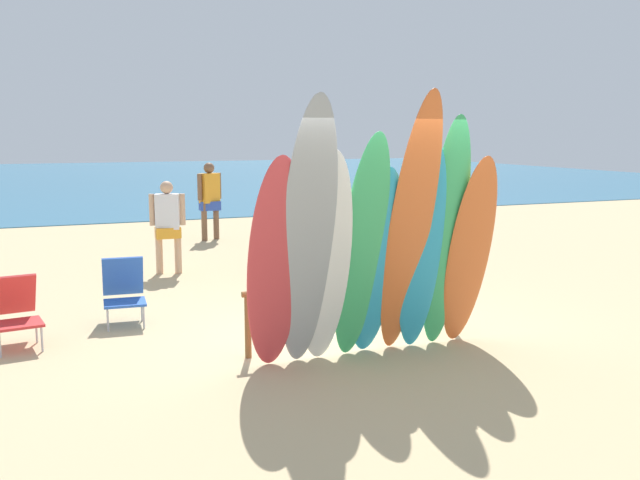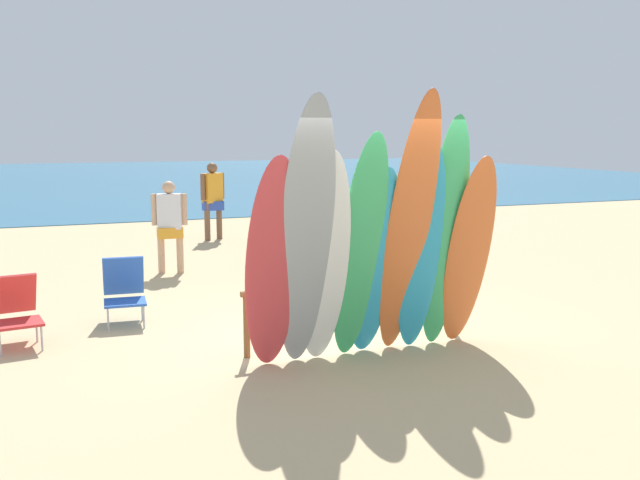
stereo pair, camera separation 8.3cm
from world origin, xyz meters
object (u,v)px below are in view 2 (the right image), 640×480
Objects in this scene: surfboard_grey_1 at (306,236)px; surfboard_green_7 at (445,234)px; beachgoer_by_water at (302,209)px; beach_chair_blue at (124,289)px; surfboard_white_2 at (324,260)px; beach_chair_red at (15,308)px; surfboard_rack at (357,296)px; surfboard_orange_8 at (469,252)px; beachgoer_midbeach at (170,220)px; surfboard_orange_5 at (409,227)px; surfboard_teal_4 at (375,263)px; beachgoer_near_rack at (213,196)px; surfboard_red_0 at (273,265)px; surfboard_teal_6 at (421,248)px; surfboard_green_3 at (360,249)px; beachgoer_photographing at (281,227)px.

surfboard_green_7 is (1.65, 0.15, -0.09)m from surfboard_grey_1.
beach_chair_blue is (-3.55, -3.28, -0.54)m from beachgoer_by_water.
surfboard_white_2 reaches higher than beach_chair_red.
surfboard_rack is 0.94× the size of surfboard_grey_1.
surfboard_grey_1 is at bearing 148.06° from beachgoer_by_water.
beachgoer_midbeach is (-2.40, 5.36, -0.16)m from surfboard_orange_8.
beachgoer_midbeach is at bearing 102.59° from surfboard_orange_5.
surfboard_orange_8 is at bearing -3.73° from surfboard_teal_4.
surfboard_teal_4 is 0.96× the size of surfboard_orange_8.
beach_chair_blue is at bearing 40.62° from beachgoer_near_rack.
surfboard_teal_4 is 1.25× the size of beachgoer_by_water.
surfboard_red_0 is 2.71× the size of beach_chair_blue.
beachgoer_near_rack is at bearing 83.02° from surfboard_red_0.
beachgoer_near_rack is at bearing 93.92° from surfboard_teal_6.
surfboard_green_7 is 3.16× the size of beach_chair_blue.
surfboard_orange_5 is 1.11× the size of surfboard_green_7.
surfboard_green_3 is at bearing -172.00° from surfboard_teal_6.
surfboard_green_7 is 4.17m from beachgoer_photographing.
surfboard_teal_6 is 1.07× the size of surfboard_orange_8.
surfboard_teal_4 is 4.11m from beachgoer_photographing.
surfboard_rack is at bearing 63.01° from surfboard_green_3.
surfboard_grey_1 is 4.44m from beachgoer_photographing.
surfboard_red_0 reaches higher than surfboard_teal_4.
beachgoer_midbeach is at bearing 95.41° from surfboard_green_3.
surfboard_teal_6 is 1.36× the size of beachgoer_near_rack.
surfboard_grey_1 reaches higher than beachgoer_near_rack.
beach_chair_red is (-3.55, 1.86, -0.60)m from surfboard_teal_4.
surfboard_orange_8 is (1.14, -0.02, 0.05)m from surfboard_teal_4.
surfboard_orange_5 is (0.94, -0.03, 0.29)m from surfboard_white_2.
beachgoer_midbeach is 4.19m from beach_chair_red.
surfboard_orange_5 is 3.51× the size of beach_chair_blue.
surfboard_white_2 is at bearing 149.76° from beachgoer_by_water.
surfboard_green_3 is 3.36m from beach_chair_blue.
beachgoer_midbeach is 0.91× the size of beachgoer_near_rack.
surfboard_orange_5 reaches higher than surfboard_rack.
surfboard_orange_5 is at bearing -150.56° from surfboard_teal_6.
beachgoer_near_rack is (-0.30, 8.81, -0.16)m from surfboard_teal_6.
surfboard_teal_4 is 0.87m from surfboard_green_7.
beach_chair_blue is at bearing 132.64° from surfboard_orange_5.
beachgoer_near_rack is (1.07, 8.97, -0.38)m from surfboard_grey_1.
surfboard_green_7 is at bearing 163.31° from beachgoer_by_water.
surfboard_orange_8 is (0.31, 0.00, -0.21)m from surfboard_green_7.
beach_chair_blue is at bearing 122.61° from surfboard_grey_1.
surfboard_orange_8 reaches higher than beachgoer_near_rack.
beachgoer_by_water is (0.41, 5.71, -0.31)m from surfboard_green_7.
beachgoer_photographing is 1.84m from beachgoer_by_water.
beach_chair_red is at bearing 161.14° from surfboard_green_7.
surfboard_red_0 is 1.96m from surfboard_green_7.
surfboard_orange_5 reaches higher than surfboard_red_0.
surfboard_orange_8 reaches higher than beachgoer_by_water.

